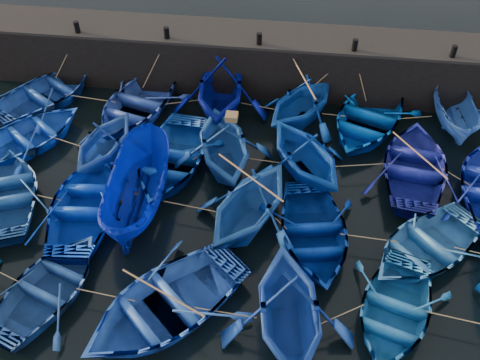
# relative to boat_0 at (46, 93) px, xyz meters

# --- Properties ---
(ground) EXTENTS (120.00, 120.00, 0.00)m
(ground) POSITION_rel_boat_0_xyz_m (9.30, -7.78, -0.53)
(ground) COLOR black
(ground) RESTS_ON ground
(quay_wall) EXTENTS (26.00, 2.50, 2.50)m
(quay_wall) POSITION_rel_boat_0_xyz_m (9.30, 2.72, 0.72)
(quay_wall) COLOR black
(quay_wall) RESTS_ON ground
(quay_top) EXTENTS (26.00, 2.50, 0.12)m
(quay_top) POSITION_rel_boat_0_xyz_m (9.30, 2.72, 2.03)
(quay_top) COLOR black
(quay_top) RESTS_ON quay_wall
(bollard_0) EXTENTS (0.24, 0.24, 0.50)m
(bollard_0) POSITION_rel_boat_0_xyz_m (1.30, 1.82, 2.34)
(bollard_0) COLOR black
(bollard_0) RESTS_ON quay_top
(bollard_1) EXTENTS (0.24, 0.24, 0.50)m
(bollard_1) POSITION_rel_boat_0_xyz_m (5.30, 1.82, 2.34)
(bollard_1) COLOR black
(bollard_1) RESTS_ON quay_top
(bollard_2) EXTENTS (0.24, 0.24, 0.50)m
(bollard_2) POSITION_rel_boat_0_xyz_m (9.30, 1.82, 2.34)
(bollard_2) COLOR black
(bollard_2) RESTS_ON quay_top
(bollard_3) EXTENTS (0.24, 0.24, 0.50)m
(bollard_3) POSITION_rel_boat_0_xyz_m (13.30, 1.82, 2.34)
(bollard_3) COLOR black
(bollard_3) RESTS_ON quay_top
(bollard_4) EXTENTS (0.24, 0.24, 0.50)m
(bollard_4) POSITION_rel_boat_0_xyz_m (17.30, 1.82, 2.34)
(bollard_4) COLOR black
(bollard_4) RESTS_ON quay_top
(boat_0) EXTENTS (5.87, 6.28, 1.06)m
(boat_0) POSITION_rel_boat_0_xyz_m (0.00, 0.00, 0.00)
(boat_0) COLOR navy
(boat_0) RESTS_ON ground
(boat_1) EXTENTS (5.05, 6.10, 1.10)m
(boat_1) POSITION_rel_boat_0_xyz_m (4.19, -0.28, 0.02)
(boat_1) COLOR #25408F
(boat_1) RESTS_ON ground
(boat_2) EXTENTS (4.55, 5.17, 2.57)m
(boat_2) POSITION_rel_boat_0_xyz_m (7.82, 0.36, 0.75)
(boat_2) COLOR #000979
(boat_2) RESTS_ON ground
(boat_3) EXTENTS (5.32, 5.48, 2.20)m
(boat_3) POSITION_rel_boat_0_xyz_m (11.32, 0.03, 0.57)
(boat_3) COLOR #0B42A5
(boat_3) RESTS_ON ground
(boat_4) EXTENTS (5.55, 6.43, 1.12)m
(boat_4) POSITION_rel_boat_0_xyz_m (14.12, -0.02, 0.03)
(boat_4) COLOR #0043A1
(boat_4) RESTS_ON ground
(boat_5) EXTENTS (1.80, 4.22, 1.60)m
(boat_5) POSITION_rel_boat_0_xyz_m (17.71, 0.43, 0.27)
(boat_5) COLOR blue
(boat_5) RESTS_ON ground
(boat_6) EXTENTS (5.59, 5.87, 0.99)m
(boat_6) POSITION_rel_boat_0_xyz_m (0.43, -2.88, -0.04)
(boat_6) COLOR blue
(boat_6) RESTS_ON ground
(boat_7) EXTENTS (4.05, 4.43, 1.98)m
(boat_7) POSITION_rel_boat_0_xyz_m (3.86, -3.37, 0.46)
(boat_7) COLOR #1D4898
(boat_7) RESTS_ON ground
(boat_8) EXTENTS (4.15, 5.50, 1.08)m
(boat_8) POSITION_rel_boat_0_xyz_m (6.45, -3.52, 0.01)
(boat_8) COLOR #0B4092
(boat_8) RESTS_ON ground
(boat_9) EXTENTS (5.13, 5.53, 2.39)m
(boat_9) POSITION_rel_boat_0_xyz_m (8.53, -3.21, 0.66)
(boat_9) COLOR #16478B
(boat_9) RESTS_ON ground
(boat_10) EXTENTS (5.51, 5.68, 2.28)m
(boat_10) POSITION_rel_boat_0_xyz_m (11.61, -3.29, 0.61)
(boat_10) COLOR #073B9D
(boat_10) RESTS_ON ground
(boat_11) EXTENTS (4.34, 5.60, 1.07)m
(boat_11) POSITION_rel_boat_0_xyz_m (15.82, -2.78, 0.00)
(boat_11) COLOR navy
(boat_11) RESTS_ON ground
(boat_13) EXTENTS (4.88, 5.62, 0.97)m
(boat_13) POSITION_rel_boat_0_xyz_m (1.04, -6.10, -0.04)
(boat_13) COLOR navy
(boat_13) RESTS_ON ground
(boat_14) EXTENTS (4.07, 5.37, 1.05)m
(boat_14) POSITION_rel_boat_0_xyz_m (4.03, -6.28, -0.01)
(boat_14) COLOR #0533C3
(boat_14) RESTS_ON ground
(boat_15) EXTENTS (2.11, 5.30, 2.03)m
(boat_15) POSITION_rel_boat_0_xyz_m (5.82, -5.84, 0.49)
(boat_15) COLOR #011695
(boat_15) RESTS_ON ground
(boat_16) EXTENTS (5.41, 5.72, 2.38)m
(boat_16) POSITION_rel_boat_0_xyz_m (9.83, -6.14, 0.66)
(boat_16) COLOR #1A52A5
(boat_16) RESTS_ON ground
(boat_17) EXTENTS (4.24, 5.32, 0.99)m
(boat_17) POSITION_rel_boat_0_xyz_m (12.05, -6.58, -0.04)
(boat_17) COLOR navy
(boat_17) RESTS_ON ground
(boat_18) EXTENTS (5.71, 5.67, 0.97)m
(boat_18) POSITION_rel_boat_0_xyz_m (15.74, -6.68, -0.04)
(boat_18) COLOR #3173C3
(boat_18) RESTS_ON ground
(boat_21) EXTENTS (4.42, 5.17, 0.91)m
(boat_21) POSITION_rel_boat_0_xyz_m (4.02, -9.79, -0.08)
(boat_21) COLOR navy
(boat_21) RESTS_ON ground
(boat_22) EXTENTS (6.62, 6.70, 1.14)m
(boat_22) POSITION_rel_boat_0_xyz_m (7.73, -10.00, 0.04)
(boat_22) COLOR blue
(boat_22) RESTS_ON ground
(boat_23) EXTENTS (4.63, 5.14, 2.40)m
(boat_23) POSITION_rel_boat_0_xyz_m (11.40, -10.10, 0.67)
(boat_23) COLOR #143C93
(boat_23) RESTS_ON ground
(boat_24) EXTENTS (4.27, 5.09, 0.90)m
(boat_24) POSITION_rel_boat_0_xyz_m (14.52, -9.26, -0.08)
(boat_24) COLOR blue
(boat_24) RESTS_ON ground
(wooden_crate) EXTENTS (0.44, 0.43, 0.23)m
(wooden_crate) POSITION_rel_boat_0_xyz_m (8.83, -3.21, 1.97)
(wooden_crate) COLOR brown
(wooden_crate) RESTS_ON boat_9
(mooring_ropes) EXTENTS (17.75, 11.87, 2.10)m
(mooring_ropes) POSITION_rel_boat_0_xyz_m (9.37, -2.96, 0.33)
(mooring_ropes) COLOR tan
(mooring_ropes) RESTS_ON ground
(loose_oars) EXTENTS (10.35, 12.11, 1.37)m
(loose_oars) POSITION_rel_boat_0_xyz_m (11.18, -4.72, 1.20)
(loose_oars) COLOR #99724C
(loose_oars) RESTS_ON ground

